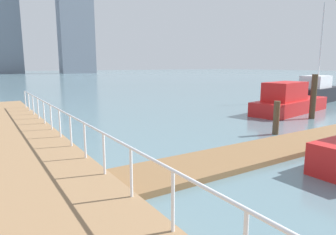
{
  "coord_description": "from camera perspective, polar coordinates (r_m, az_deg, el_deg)",
  "views": [
    {
      "loc": [
        -5.64,
        4.99,
        3.11
      ],
      "look_at": [
        -1.4,
        11.62,
        1.7
      ],
      "focal_mm": 31.8,
      "sensor_mm": 36.0,
      "label": 1
    }
  ],
  "objects": [
    {
      "name": "dock_piling_0",
      "position": [
        14.19,
        20.04,
        -0.05
      ],
      "size": [
        0.27,
        0.27,
        1.51
      ],
      "primitive_type": "cylinder",
      "color": "brown",
      "rests_on": "ground_plane"
    },
    {
      "name": "skyline_tower_4",
      "position": [
        117.16,
        -17.45,
        19.72
      ],
      "size": [
        12.09,
        6.61,
        47.15
      ],
      "primitive_type": "cube",
      "rotation": [
        0.0,
        0.0,
        -0.02
      ],
      "color": "slate",
      "rests_on": "ground_plane"
    },
    {
      "name": "floating_dock",
      "position": [
        11.71,
        20.21,
        -5.46
      ],
      "size": [
        13.91,
        2.0,
        0.18
      ],
      "primitive_type": "cube",
      "color": "olive",
      "rests_on": "ground_plane"
    },
    {
      "name": "dock_piling_2",
      "position": [
        19.13,
        26.1,
        3.61
      ],
      "size": [
        0.33,
        0.33,
        2.57
      ],
      "primitive_type": "cylinder",
      "color": "#473826",
      "rests_on": "ground_plane"
    },
    {
      "name": "moored_boat_4",
      "position": [
        28.3,
        26.58,
        4.48
      ],
      "size": [
        6.74,
        3.28,
        8.06
      ],
      "color": "black",
      "rests_on": "ground_plane"
    },
    {
      "name": "dock_piling_1",
      "position": [
        21.67,
        24.37,
        3.19
      ],
      "size": [
        0.28,
        0.28,
        1.67
      ],
      "primitive_type": "cylinder",
      "color": "#473826",
      "rests_on": "ground_plane"
    },
    {
      "name": "moored_boat_3",
      "position": [
        20.88,
        22.14,
        2.9
      ],
      "size": [
        7.24,
        3.2,
        2.02
      ],
      "color": "red",
      "rests_on": "ground_plane"
    },
    {
      "name": "ground_plane",
      "position": [
        16.34,
        -11.82,
        -1.08
      ],
      "size": [
        300.0,
        300.0,
        0.0
      ],
      "primitive_type": "plane",
      "color": "slate"
    },
    {
      "name": "boardwalk_railing",
      "position": [
        6.14,
        -7.12,
        -7.76
      ],
      "size": [
        0.06,
        30.99,
        1.08
      ],
      "color": "white",
      "rests_on": "boardwalk"
    }
  ]
}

